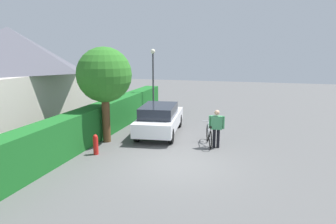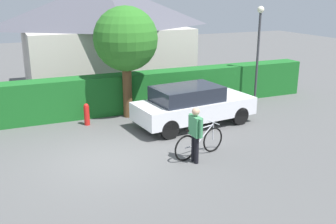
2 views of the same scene
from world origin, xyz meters
name	(u,v)px [view 1 (image 1 of 2)]	position (x,y,z in m)	size (l,w,h in m)	color
ground_plane	(176,163)	(0.00, 0.00, 0.00)	(60.00, 60.00, 0.00)	#535353
hedge_row	(70,134)	(0.00, 4.37, 0.77)	(20.55, 0.90, 1.53)	#196122
house_distant	(12,79)	(2.39, 9.07, 2.64)	(8.08, 5.43, 5.15)	beige
parked_car_near	(160,118)	(3.59, 1.73, 0.78)	(4.53, 2.21, 1.48)	silver
bicycle	(209,135)	(2.54, -0.83, 0.42)	(1.81, 0.63, 0.95)	black
person_rider	(217,126)	(2.22, -1.17, 0.94)	(0.22, 0.66, 1.62)	black
street_lamp	(153,73)	(7.44, 3.33, 2.66)	(0.28, 0.28, 4.10)	#38383D
tree_kerbside	(104,76)	(1.77, 3.65, 2.96)	(2.38, 2.38, 4.19)	brown
fire_hydrant	(96,144)	(0.09, 3.28, 0.41)	(0.20, 0.20, 0.81)	red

